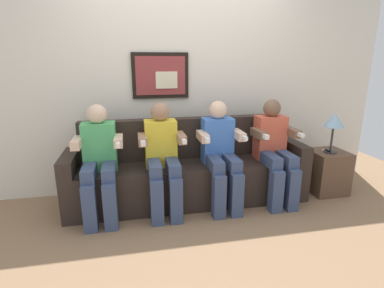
{
  "coord_description": "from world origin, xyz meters",
  "views": [
    {
      "loc": [
        -0.59,
        -2.71,
        1.52
      ],
      "look_at": [
        0.0,
        0.15,
        0.7
      ],
      "focal_mm": 28.11,
      "sensor_mm": 36.0,
      "label": 1
    }
  ],
  "objects_px": {
    "side_table_right": "(327,172)",
    "table_lamp": "(334,122)",
    "couch": "(189,174)",
    "spare_remote_on_table": "(327,151)",
    "person_left_center": "(162,154)",
    "person_rightmost": "(274,148)",
    "person_right_center": "(220,151)",
    "person_leftmost": "(99,158)"
  },
  "relations": [
    {
      "from": "side_table_right",
      "to": "table_lamp",
      "type": "distance_m",
      "value": 0.61
    },
    {
      "from": "couch",
      "to": "spare_remote_on_table",
      "type": "xyz_separation_m",
      "value": [
        1.59,
        -0.13,
        0.2
      ]
    },
    {
      "from": "side_table_right",
      "to": "couch",
      "type": "bearing_deg",
      "value": 176.23
    },
    {
      "from": "person_left_center",
      "to": "person_rightmost",
      "type": "relative_size",
      "value": 1.0
    },
    {
      "from": "person_left_center",
      "to": "spare_remote_on_table",
      "type": "xyz_separation_m",
      "value": [
        1.89,
        0.04,
        -0.1
      ]
    },
    {
      "from": "person_rightmost",
      "to": "side_table_right",
      "type": "xyz_separation_m",
      "value": [
        0.73,
        0.06,
        -0.36
      ]
    },
    {
      "from": "person_left_center",
      "to": "person_right_center",
      "type": "bearing_deg",
      "value": 0.0
    },
    {
      "from": "person_right_center",
      "to": "spare_remote_on_table",
      "type": "distance_m",
      "value": 1.29
    },
    {
      "from": "side_table_right",
      "to": "person_right_center",
      "type": "bearing_deg",
      "value": -177.36
    },
    {
      "from": "couch",
      "to": "person_right_center",
      "type": "relative_size",
      "value": 2.32
    },
    {
      "from": "couch",
      "to": "person_right_center",
      "type": "distance_m",
      "value": 0.45
    },
    {
      "from": "person_rightmost",
      "to": "couch",
      "type": "bearing_deg",
      "value": 169.46
    },
    {
      "from": "person_left_center",
      "to": "table_lamp",
      "type": "bearing_deg",
      "value": 0.65
    },
    {
      "from": "couch",
      "to": "table_lamp",
      "type": "height_order",
      "value": "table_lamp"
    },
    {
      "from": "person_leftmost",
      "to": "side_table_right",
      "type": "xyz_separation_m",
      "value": [
        2.55,
        0.06,
        -0.36
      ]
    },
    {
      "from": "person_rightmost",
      "to": "side_table_right",
      "type": "height_order",
      "value": "person_rightmost"
    },
    {
      "from": "table_lamp",
      "to": "couch",
      "type": "bearing_deg",
      "value": 174.8
    },
    {
      "from": "person_right_center",
      "to": "person_rightmost",
      "type": "height_order",
      "value": "same"
    },
    {
      "from": "person_leftmost",
      "to": "person_left_center",
      "type": "distance_m",
      "value": 0.61
    },
    {
      "from": "person_right_center",
      "to": "couch",
      "type": "bearing_deg",
      "value": 150.83
    },
    {
      "from": "person_leftmost",
      "to": "table_lamp",
      "type": "bearing_deg",
      "value": 0.48
    },
    {
      "from": "person_leftmost",
      "to": "spare_remote_on_table",
      "type": "bearing_deg",
      "value": 0.85
    },
    {
      "from": "table_lamp",
      "to": "spare_remote_on_table",
      "type": "bearing_deg",
      "value": 154.52
    },
    {
      "from": "person_left_center",
      "to": "person_rightmost",
      "type": "height_order",
      "value": "same"
    },
    {
      "from": "couch",
      "to": "table_lamp",
      "type": "distance_m",
      "value": 1.71
    },
    {
      "from": "person_rightmost",
      "to": "table_lamp",
      "type": "distance_m",
      "value": 0.75
    },
    {
      "from": "side_table_right",
      "to": "spare_remote_on_table",
      "type": "distance_m",
      "value": 0.27
    },
    {
      "from": "couch",
      "to": "person_leftmost",
      "type": "bearing_deg",
      "value": -169.49
    },
    {
      "from": "couch",
      "to": "person_left_center",
      "type": "height_order",
      "value": "person_left_center"
    },
    {
      "from": "couch",
      "to": "person_leftmost",
      "type": "relative_size",
      "value": 2.32
    },
    {
      "from": "person_leftmost",
      "to": "side_table_right",
      "type": "bearing_deg",
      "value": 1.37
    },
    {
      "from": "person_leftmost",
      "to": "person_left_center",
      "type": "xyz_separation_m",
      "value": [
        0.61,
        -0.0,
        0.0
      ]
    },
    {
      "from": "side_table_right",
      "to": "table_lamp",
      "type": "height_order",
      "value": "table_lamp"
    },
    {
      "from": "person_right_center",
      "to": "table_lamp",
      "type": "height_order",
      "value": "person_right_center"
    },
    {
      "from": "couch",
      "to": "person_leftmost",
      "type": "xyz_separation_m",
      "value": [
        -0.91,
        -0.17,
        0.29
      ]
    },
    {
      "from": "person_leftmost",
      "to": "couch",
      "type": "bearing_deg",
      "value": 10.51
    },
    {
      "from": "couch",
      "to": "person_right_center",
      "type": "xyz_separation_m",
      "value": [
        0.3,
        -0.17,
        0.29
      ]
    },
    {
      "from": "person_left_center",
      "to": "side_table_right",
      "type": "bearing_deg",
      "value": 1.82
    },
    {
      "from": "couch",
      "to": "person_left_center",
      "type": "relative_size",
      "value": 2.32
    },
    {
      "from": "table_lamp",
      "to": "person_leftmost",
      "type": "bearing_deg",
      "value": -179.52
    },
    {
      "from": "person_left_center",
      "to": "person_right_center",
      "type": "height_order",
      "value": "same"
    },
    {
      "from": "couch",
      "to": "side_table_right",
      "type": "relative_size",
      "value": 5.14
    }
  ]
}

